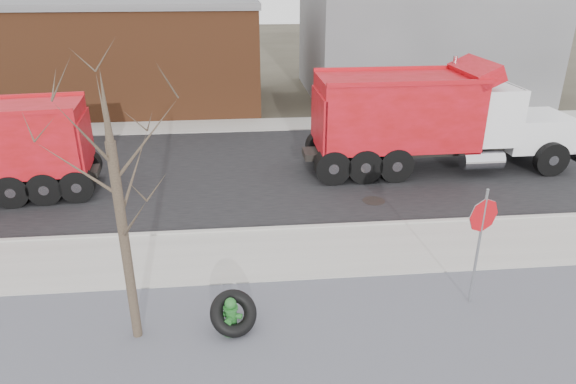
{
  "coord_description": "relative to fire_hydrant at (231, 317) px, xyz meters",
  "views": [
    {
      "loc": [
        -1.06,
        -10.95,
        6.6
      ],
      "look_at": [
        0.11,
        0.98,
        1.4
      ],
      "focal_mm": 32.0,
      "sensor_mm": 36.0,
      "label": 1
    }
  ],
  "objects": [
    {
      "name": "ground",
      "position": [
        1.37,
        2.66,
        -0.37
      ],
      "size": [
        120.0,
        120.0,
        0.0
      ],
      "primitive_type": "plane",
      "color": "#383328",
      "rests_on": "ground"
    },
    {
      "name": "gravel_verge",
      "position": [
        1.37,
        -0.84,
        -0.35
      ],
      "size": [
        60.0,
        5.0,
        0.03
      ],
      "primitive_type": "cube",
      "color": "slate",
      "rests_on": "ground"
    },
    {
      "name": "sidewalk",
      "position": [
        1.37,
        2.91,
        -0.34
      ],
      "size": [
        60.0,
        2.5,
        0.06
      ],
      "primitive_type": "cube",
      "color": "#9E9B93",
      "rests_on": "ground"
    },
    {
      "name": "curb",
      "position": [
        1.37,
        4.21,
        -0.31
      ],
      "size": [
        60.0,
        0.15,
        0.11
      ],
      "primitive_type": "cube",
      "color": "#9E9B93",
      "rests_on": "ground"
    },
    {
      "name": "road",
      "position": [
        1.37,
        8.96,
        -0.36
      ],
      "size": [
        60.0,
        9.4,
        0.02
      ],
      "primitive_type": "cube",
      "color": "black",
      "rests_on": "ground"
    },
    {
      "name": "far_sidewalk",
      "position": [
        1.37,
        14.66,
        -0.34
      ],
      "size": [
        60.0,
        2.0,
        0.06
      ],
      "primitive_type": "cube",
      "color": "#9E9B93",
      "rests_on": "ground"
    },
    {
      "name": "building_grey",
      "position": [
        10.37,
        20.66,
        3.63
      ],
      "size": [
        12.0,
        10.0,
        8.0
      ],
      "color": "gray",
      "rests_on": "ground"
    },
    {
      "name": "building_brick",
      "position": [
        -8.63,
        19.66,
        2.29
      ],
      "size": [
        20.2,
        8.2,
        5.3
      ],
      "color": "brown",
      "rests_on": "ground"
    },
    {
      "name": "bare_tree",
      "position": [
        -1.83,
        0.06,
        2.93
      ],
      "size": [
        3.2,
        3.2,
        5.2
      ],
      "color": "#382D23",
      "rests_on": "ground"
    },
    {
      "name": "fire_hydrant",
      "position": [
        0.0,
        0.0,
        0.0
      ],
      "size": [
        0.46,
        0.44,
        0.8
      ],
      "rotation": [
        0.0,
        0.0,
        -0.29
      ],
      "color": "#26642B",
      "rests_on": "ground"
    },
    {
      "name": "truck_tire",
      "position": [
        0.05,
        0.05,
        0.05
      ],
      "size": [
        1.18,
        1.12,
        0.86
      ],
      "color": "black",
      "rests_on": "ground"
    },
    {
      "name": "stop_sign",
      "position": [
        5.11,
        0.5,
        1.46
      ],
      "size": [
        0.7,
        0.26,
        2.66
      ],
      "rotation": [
        0.0,
        0.0,
        -0.07
      ],
      "color": "gray",
      "rests_on": "ground"
    },
    {
      "name": "dump_truck_red_a",
      "position": [
        6.92,
        8.51,
        1.56
      ],
      "size": [
        9.46,
        2.69,
        3.79
      ],
      "rotation": [
        0.0,
        0.0,
        0.01
      ],
      "color": "black",
      "rests_on": "ground"
    }
  ]
}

